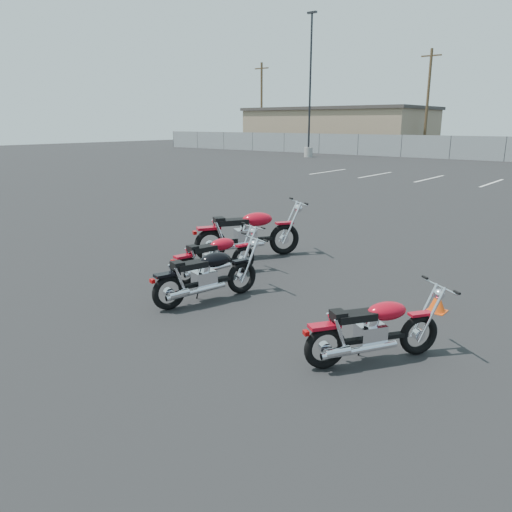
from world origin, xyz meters
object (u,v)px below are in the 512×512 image
Objects in this scene: motorcycle_front_red at (248,233)px; motorcycle_third_red at (215,257)px; motorcycle_second_black at (207,275)px; motorcycle_rear_red at (374,330)px.

motorcycle_third_red is at bearing -72.43° from motorcycle_front_red.
motorcycle_front_red is 1.17× the size of motorcycle_second_black.
motorcycle_front_red is at bearing 115.87° from motorcycle_second_black.
motorcycle_front_red is at bearing 147.13° from motorcycle_rear_red.
motorcycle_third_red is (0.47, -1.49, -0.13)m from motorcycle_front_red.
motorcycle_front_red reaches higher than motorcycle_second_black.
motorcycle_front_red is at bearing 107.57° from motorcycle_third_red.
motorcycle_front_red reaches higher than motorcycle_third_red.
motorcycle_front_red is 1.57m from motorcycle_third_red.
motorcycle_front_red is 5.01m from motorcycle_rear_red.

